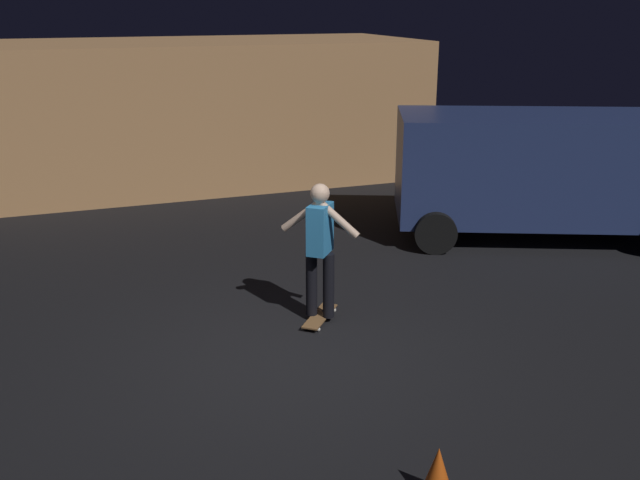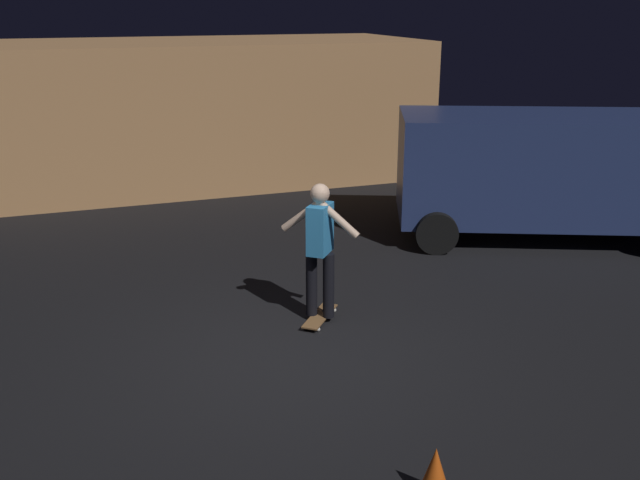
{
  "view_description": "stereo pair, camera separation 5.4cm",
  "coord_description": "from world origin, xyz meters",
  "views": [
    {
      "loc": [
        -2.03,
        -6.79,
        3.76
      ],
      "look_at": [
        0.72,
        0.86,
        1.05
      ],
      "focal_mm": 40.39,
      "sensor_mm": 36.0,
      "label": 1
    },
    {
      "loc": [
        -1.97,
        -6.81,
        3.76
      ],
      "look_at": [
        0.72,
        0.86,
        1.05
      ],
      "focal_mm": 40.39,
      "sensor_mm": 36.0,
      "label": 2
    }
  ],
  "objects": [
    {
      "name": "ground_plane",
      "position": [
        0.0,
        0.0,
        0.0
      ],
      "size": [
        28.0,
        28.0,
        0.0
      ],
      "primitive_type": "plane",
      "color": "black"
    },
    {
      "name": "skateboard_ridden",
      "position": [
        0.72,
        0.86,
        0.06
      ],
      "size": [
        0.65,
        0.73,
        0.07
      ],
      "color": "olive",
      "rests_on": "ground_plane"
    },
    {
      "name": "parked_van",
      "position": [
        5.27,
        2.84,
        1.16
      ],
      "size": [
        4.98,
        3.64,
        2.03
      ],
      "color": "navy",
      "rests_on": "ground_plane"
    },
    {
      "name": "traffic_cone",
      "position": [
        0.47,
        -2.6,
        0.21
      ],
      "size": [
        0.34,
        0.34,
        0.46
      ],
      "color": "black",
      "rests_on": "ground_plane"
    },
    {
      "name": "low_building",
      "position": [
        0.52,
        9.05,
        1.48
      ],
      "size": [
        10.08,
        4.14,
        2.95
      ],
      "color": "tan",
      "rests_on": "ground_plane"
    },
    {
      "name": "skater",
      "position": [
        0.72,
        0.86,
        1.04
      ],
      "size": [
        0.82,
        0.69,
        1.67
      ],
      "color": "black",
      "rests_on": "skateboard_ridden"
    }
  ]
}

